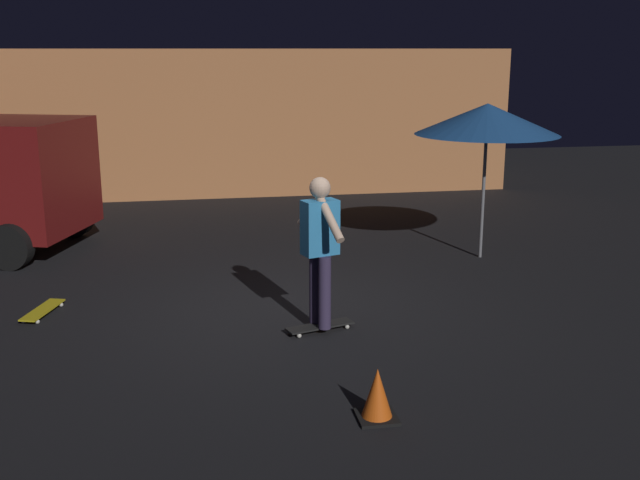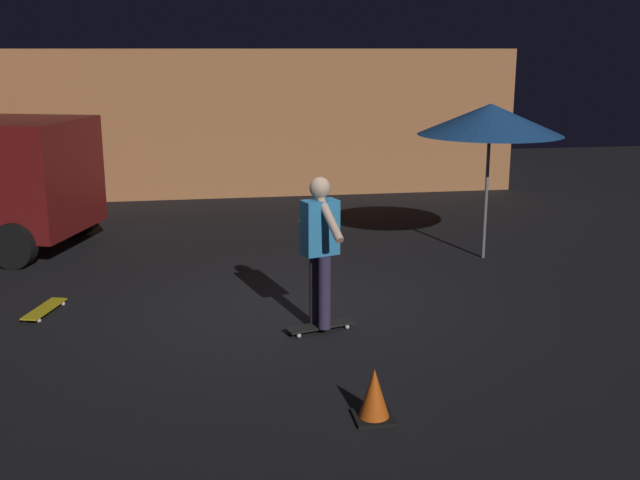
{
  "view_description": "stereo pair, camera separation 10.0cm",
  "coord_description": "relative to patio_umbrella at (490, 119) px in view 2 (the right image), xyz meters",
  "views": [
    {
      "loc": [
        -1.14,
        -8.57,
        3.07
      ],
      "look_at": [
        0.26,
        -0.7,
        1.05
      ],
      "focal_mm": 42.68,
      "sensor_mm": 36.0,
      "label": 1
    },
    {
      "loc": [
        -1.04,
        -8.58,
        3.07
      ],
      "look_at": [
        0.26,
        -0.7,
        1.05
      ],
      "focal_mm": 42.68,
      "sensor_mm": 36.0,
      "label": 2
    }
  ],
  "objects": [
    {
      "name": "skater",
      "position": [
        -2.93,
        -2.63,
        -1.04
      ],
      "size": [
        0.43,
        0.96,
        1.67
      ],
      "color": "#382D4C",
      "rests_on": "skateboard_ridden"
    },
    {
      "name": "skateboard_spare",
      "position": [
        -6.08,
        -1.53,
        -2.02
      ],
      "size": [
        0.42,
        0.8,
        0.07
      ],
      "color": "gold",
      "rests_on": "ground_plane"
    },
    {
      "name": "low_building",
      "position": [
        -4.18,
        7.5,
        -0.54
      ],
      "size": [
        13.7,
        4.32,
        3.06
      ],
      "color": "#C67A47",
      "rests_on": "ground_plane"
    },
    {
      "name": "skateboard_ridden",
      "position": [
        -2.93,
        -2.63,
        -2.02
      ],
      "size": [
        0.8,
        0.42,
        0.07
      ],
      "color": "black",
      "rests_on": "ground_plane"
    },
    {
      "name": "traffic_cone",
      "position": [
        -2.82,
        -4.76,
        -1.86
      ],
      "size": [
        0.34,
        0.34,
        0.46
      ],
      "color": "black",
      "rests_on": "ground_plane"
    },
    {
      "name": "ground_plane",
      "position": [
        -3.19,
        -1.93,
        -2.07
      ],
      "size": [
        28.0,
        28.0,
        0.0
      ],
      "primitive_type": "plane",
      "color": "black"
    },
    {
      "name": "patio_umbrella",
      "position": [
        0.0,
        0.0,
        0.0
      ],
      "size": [
        2.1,
        2.1,
        2.3
      ],
      "color": "slate",
      "rests_on": "ground_plane"
    }
  ]
}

